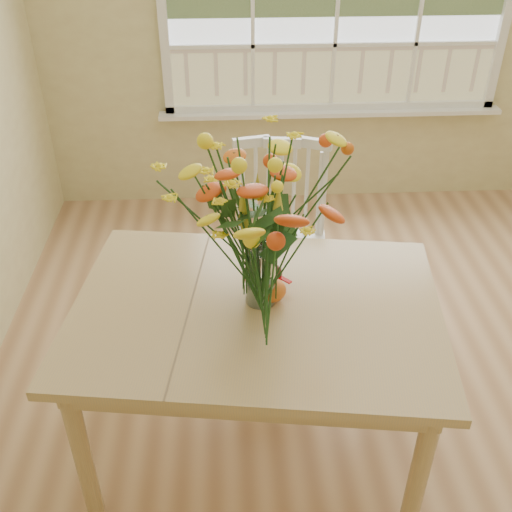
{
  "coord_description": "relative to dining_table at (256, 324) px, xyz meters",
  "views": [
    {
      "loc": [
        -0.75,
        -1.86,
        2.22
      ],
      "look_at": [
        -0.65,
        -0.03,
        0.98
      ],
      "focal_mm": 42.0,
      "sensor_mm": 36.0,
      "label": 1
    }
  ],
  "objects": [
    {
      "name": "pumpkin",
      "position": [
        0.06,
        0.04,
        0.14
      ],
      "size": [
        0.11,
        0.11,
        0.09
      ],
      "primitive_type": "ellipsoid",
      "color": "orange",
      "rests_on": "dining_table"
    },
    {
      "name": "dining_table",
      "position": [
        0.0,
        0.0,
        0.0
      ],
      "size": [
        1.55,
        1.2,
        0.76
      ],
      "rotation": [
        0.0,
        0.0,
        -0.14
      ],
      "color": "tan",
      "rests_on": "floor"
    },
    {
      "name": "windsor_chair",
      "position": [
        0.17,
        0.82,
        -0.09
      ],
      "size": [
        0.53,
        0.51,
        1.04
      ],
      "rotation": [
        0.0,
        0.0,
        -0.1
      ],
      "color": "white",
      "rests_on": "floor"
    },
    {
      "name": "turkey_figurine",
      "position": [
        0.02,
        0.06,
        0.14
      ],
      "size": [
        0.1,
        0.09,
        0.11
      ],
      "rotation": [
        0.0,
        0.0,
        -0.34
      ],
      "color": "#CCB78C",
      "rests_on": "dining_table"
    },
    {
      "name": "floor",
      "position": [
        0.65,
        0.05,
        -0.68
      ],
      "size": [
        4.0,
        4.5,
        0.01
      ],
      "primitive_type": "cube",
      "color": "#AA7B52",
      "rests_on": "ground"
    },
    {
      "name": "flower_vase",
      "position": [
        0.02,
        0.04,
        0.49
      ],
      "size": [
        0.56,
        0.56,
        0.67
      ],
      "color": "white",
      "rests_on": "dining_table"
    },
    {
      "name": "wall_back",
      "position": [
        0.65,
        2.3,
        0.68
      ],
      "size": [
        4.0,
        0.02,
        2.7
      ],
      "primitive_type": "cube",
      "color": "#C8B980",
      "rests_on": "floor"
    },
    {
      "name": "dark_gourd",
      "position": [
        0.07,
        0.15,
        0.13
      ],
      "size": [
        0.13,
        0.11,
        0.08
      ],
      "color": "#38160F",
      "rests_on": "dining_table"
    }
  ]
}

